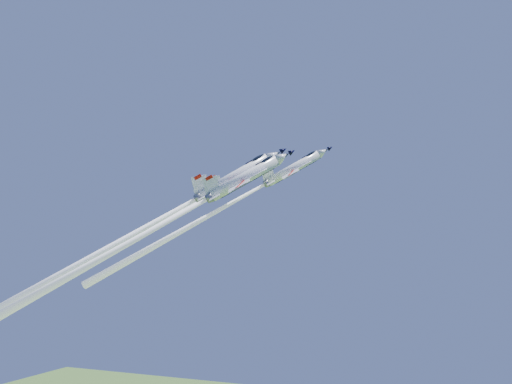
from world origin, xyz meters
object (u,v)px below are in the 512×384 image
at_px(jet_lead, 213,213).
at_px(jet_right, 137,238).
at_px(jet_slot, 128,237).
at_px(jet_left, 162,223).

bearing_deg(jet_lead, jet_right, -58.84).
distance_m(jet_right, jet_slot, 6.19).
height_order(jet_lead, jet_slot, jet_lead).
distance_m(jet_lead, jet_right, 15.25).
xyz_separation_m(jet_left, jet_right, (3.96, -14.04, -3.38)).
height_order(jet_left, jet_slot, jet_left).
relative_size(jet_left, jet_slot, 0.85).
bearing_deg(jet_left, jet_lead, 55.72).
height_order(jet_lead, jet_right, jet_lead).
relative_size(jet_lead, jet_right, 0.82).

